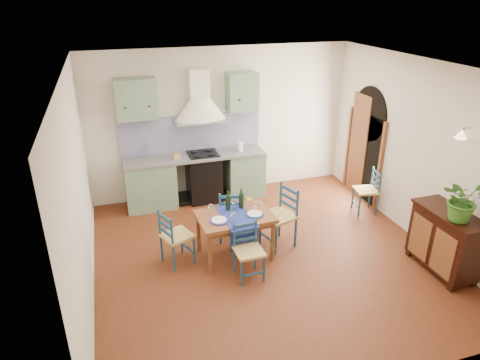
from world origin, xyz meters
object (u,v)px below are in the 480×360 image
object	(u,v)px
chair_near	(248,251)
sideboard	(445,239)
potted_plant	(463,199)
dining_table	(235,220)

from	to	relation	value
chair_near	sideboard	bearing A→B (deg)	-14.25
sideboard	potted_plant	bearing A→B (deg)	-105.84
chair_near	sideboard	xyz separation A→B (m)	(2.68, -0.68, 0.09)
dining_table	sideboard	size ratio (longest dim) A/B	1.07
dining_table	potted_plant	xyz separation A→B (m)	(2.65, -1.41, 0.61)
dining_table	sideboard	bearing A→B (deg)	-24.44
chair_near	dining_table	bearing A→B (deg)	91.84
sideboard	potted_plant	size ratio (longest dim) A/B	1.78
sideboard	potted_plant	distance (m)	0.75
dining_table	potted_plant	distance (m)	3.06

